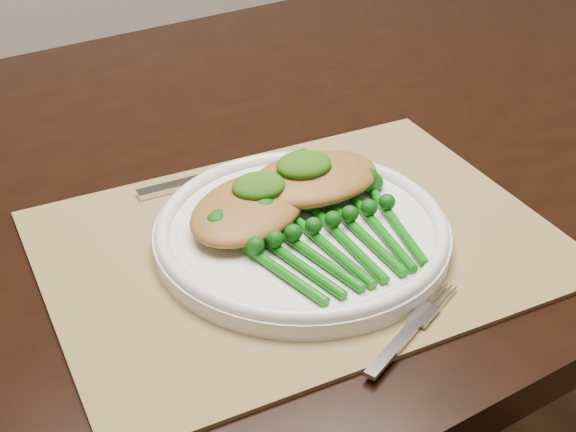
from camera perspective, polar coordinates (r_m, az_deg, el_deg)
name	(u,v)px	position (r m, az deg, el deg)	size (l,w,h in m)	color
dining_table	(281,366)	(1.20, -0.47, -10.65)	(1.73, 1.16, 0.75)	black
placemat	(299,244)	(0.80, 0.80, -1.97)	(0.50, 0.36, 0.00)	olive
dinner_plate	(302,231)	(0.79, 0.99, -1.04)	(0.29, 0.29, 0.03)	white
knife	(210,177)	(0.90, -5.60, 2.75)	(0.21, 0.03, 0.01)	silver
fork	(417,322)	(0.71, 9.18, -7.43)	(0.13, 0.09, 0.00)	silver
chicken_fillet_left	(248,208)	(0.79, -2.83, 0.55)	(0.14, 0.10, 0.03)	olive
chicken_fillet_right	(314,178)	(0.83, 1.85, 2.69)	(0.14, 0.10, 0.03)	olive
pesto_dollop_left	(259,186)	(0.80, -2.10, 2.14)	(0.06, 0.05, 0.02)	#1A4409
pesto_dollop_right	(304,165)	(0.82, 1.14, 3.65)	(0.06, 0.05, 0.02)	#1A4409
broccolini_bundle	(335,242)	(0.76, 3.38, -1.87)	(0.19, 0.20, 0.04)	#0C5F0C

